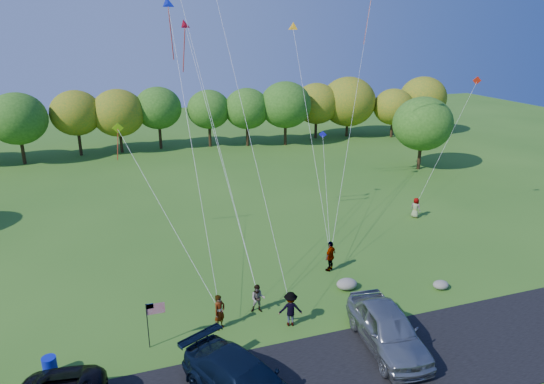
{
  "coord_description": "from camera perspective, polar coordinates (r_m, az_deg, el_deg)",
  "views": [
    {
      "loc": [
        -5.95,
        -18.97,
        14.1
      ],
      "look_at": [
        2.51,
        6.0,
        5.04
      ],
      "focal_mm": 32.0,
      "sensor_mm": 36.0,
      "label": 1
    }
  ],
  "objects": [
    {
      "name": "flyer_c",
      "position": [
        24.54,
        2.19,
        -13.58
      ],
      "size": [
        1.3,
        0.95,
        1.81
      ],
      "primitive_type": "imported",
      "rotation": [
        0.0,
        0.0,
        2.88
      ],
      "color": "#4C4C59",
      "rests_on": "ground"
    },
    {
      "name": "flyer_e",
      "position": [
        39.04,
        16.54,
        -1.79
      ],
      "size": [
        0.79,
        0.92,
        1.58
      ],
      "primitive_type": "imported",
      "rotation": [
        0.0,
        0.0,
        2.03
      ],
      "color": "#4C4C59",
      "rests_on": "ground"
    },
    {
      "name": "boulder_far",
      "position": [
        29.46,
        19.24,
        -10.27
      ],
      "size": [
        0.91,
        0.76,
        0.47
      ],
      "primitive_type": "ellipsoid",
      "color": "gray",
      "rests_on": "ground"
    },
    {
      "name": "flag_assembly",
      "position": [
        23.28,
        -13.9,
        -13.81
      ],
      "size": [
        0.85,
        0.55,
        2.3
      ],
      "color": "black",
      "rests_on": "ground"
    },
    {
      "name": "trash_barrel",
      "position": [
        23.74,
        -24.67,
        -18.15
      ],
      "size": [
        0.59,
        0.59,
        0.89
      ],
      "primitive_type": "cylinder",
      "color": "#0B19AC",
      "rests_on": "ground"
    },
    {
      "name": "flyer_b",
      "position": [
        25.59,
        -1.67,
        -12.43
      ],
      "size": [
        0.9,
        0.79,
        1.55
      ],
      "primitive_type": "imported",
      "rotation": [
        0.0,
        0.0,
        -0.32
      ],
      "color": "#4C4C59",
      "rests_on": "ground"
    },
    {
      "name": "boulder_near",
      "position": [
        28.13,
        8.79,
        -10.65
      ],
      "size": [
        1.2,
        0.94,
        0.6
      ],
      "primitive_type": "ellipsoid",
      "color": "gray",
      "rests_on": "ground"
    },
    {
      "name": "flyer_d",
      "position": [
        29.65,
        6.89,
        -7.48
      ],
      "size": [
        1.18,
        1.05,
        1.92
      ],
      "primitive_type": "imported",
      "rotation": [
        0.0,
        0.0,
        3.79
      ],
      "color": "#4C4C59",
      "rests_on": "ground"
    },
    {
      "name": "flyer_a",
      "position": [
        24.41,
        -6.19,
        -13.87
      ],
      "size": [
        0.79,
        0.73,
        1.82
      ],
      "primitive_type": "imported",
      "rotation": [
        0.0,
        0.0,
        0.58
      ],
      "color": "#4C4C59",
      "rests_on": "ground"
    },
    {
      "name": "minivan_navy",
      "position": [
        20.27,
        -3.26,
        -21.56
      ],
      "size": [
        4.82,
        6.54,
        1.76
      ],
      "primitive_type": "imported",
      "rotation": [
        0.0,
        0.0,
        0.44
      ],
      "color": "black",
      "rests_on": "asphalt_lane"
    },
    {
      "name": "ground",
      "position": [
        24.37,
        -1.11,
        -16.38
      ],
      "size": [
        140.0,
        140.0,
        0.0
      ],
      "primitive_type": "plane",
      "color": "#2F601B",
      "rests_on": "ground"
    },
    {
      "name": "treeline",
      "position": [
        56.49,
        -11.02,
        8.91
      ],
      "size": [
        75.95,
        27.85,
        8.28
      ],
      "color": "#3D2A16",
      "rests_on": "ground"
    },
    {
      "name": "minivan_silver",
      "position": [
        23.56,
        13.46,
        -15.35
      ],
      "size": [
        2.85,
        5.85,
        1.92
      ],
      "primitive_type": "imported",
      "rotation": [
        0.0,
        0.0,
        -0.1
      ],
      "color": "gray",
      "rests_on": "asphalt_lane"
    }
  ]
}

